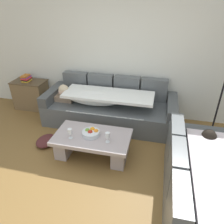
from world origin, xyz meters
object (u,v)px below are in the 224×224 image
Objects in this scene: couch_along_wall at (107,108)px; couch_near_window at (204,190)px; wine_glass_near_right at (108,136)px; side_cabinet at (31,94)px; fruit_bowl at (91,133)px; wine_glass_near_left at (70,132)px; coffee_table at (93,143)px; crumpled_garment at (46,141)px; floor_lamp at (224,77)px; book_stack_on_cabinet at (26,78)px.

couch_near_window is at bearing -46.97° from couch_along_wall.
side_cabinet reaches higher than wine_glass_near_right.
fruit_bowl is 1.69× the size of wine_glass_near_left.
couch_along_wall is 1.05m from coffee_table.
crumpled_garment is at bearing 174.71° from coffee_table.
side_cabinet is at bearing 177.79° from floor_lamp.
book_stack_on_cabinet reaches higher than wine_glass_near_right.
coffee_table is 3.00× the size of crumpled_garment.
couch_near_window is 2.82× the size of side_cabinet.
couch_near_window is (1.61, -1.73, 0.01)m from couch_along_wall.
wine_glass_near_right is 0.42× the size of crumpled_garment.
wine_glass_near_right is at bearing 3.71° from wine_glass_near_left.
wine_glass_near_left reaches higher than fruit_bowl.
couch_along_wall is 1.86m from side_cabinet.
coffee_table is 0.19m from fruit_bowl.
fruit_bowl is at bearing -34.27° from side_cabinet.
couch_near_window is 9.00× the size of book_stack_on_cabinet.
book_stack_on_cabinet reaches higher than wine_glass_near_left.
wine_glass_near_left is (-0.28, -0.15, 0.07)m from fruit_bowl.
wine_glass_near_left is 2.14m from book_stack_on_cabinet.
coffee_table is 0.91m from crumpled_garment.
floor_lamp reaches higher than couch_along_wall.
wine_glass_near_right is at bearing -21.47° from fruit_bowl.
couch_along_wall is 15.41× the size of wine_glass_near_left.
couch_near_window is 1.44m from wine_glass_near_right.
side_cabinet is 1.80× the size of crumpled_garment.
floor_lamp is (3.87, -0.15, 0.41)m from book_stack_on_cabinet.
couch_near_window is at bearing -23.12° from coffee_table.
wine_glass_near_right reaches higher than fruit_bowl.
floor_lamp is (0.38, 1.80, 0.78)m from couch_near_window.
crumpled_garment is (-2.48, 0.76, -0.28)m from couch_near_window.
side_cabinet is 0.39m from book_stack_on_cabinet.
coffee_table is (-1.59, 0.68, -0.10)m from couch_near_window.
crumpled_garment is at bearing 175.53° from fruit_bowl.
book_stack_on_cabinet is at bearing 138.66° from wine_glass_near_left.
book_stack_on_cabinet is 3.90m from floor_lamp.
book_stack_on_cabinet reaches higher than side_cabinet.
floor_lamp reaches higher than wine_glass_near_left.
wine_glass_near_right is at bearing -75.41° from couch_along_wall.
wine_glass_near_left is (-1.89, 0.54, 0.16)m from couch_near_window.
crumpled_garment is at bearing -50.72° from side_cabinet.
floor_lamp reaches higher than book_stack_on_cabinet.
side_cabinet is at bearing 137.88° from wine_glass_near_left.
floor_lamp is 3.22m from crumpled_garment.
wine_glass_near_right is 0.09× the size of floor_lamp.
coffee_table is 0.62× the size of floor_lamp.
book_stack_on_cabinet reaches higher than fruit_bowl.
couch_along_wall reaches higher than fruit_bowl.
fruit_bowl is (0.00, -1.03, 0.09)m from couch_along_wall.
side_cabinet is (-2.14, 1.37, -0.17)m from wine_glass_near_right.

